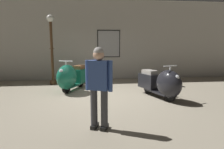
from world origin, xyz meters
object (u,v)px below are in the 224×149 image
at_px(lamppost, 52,46).
at_px(scooter_0, 71,77).
at_px(visitor_0, 99,83).
at_px(scooter_1, 162,83).

bearing_deg(lamppost, scooter_0, -55.23).
height_order(scooter_0, visitor_0, visitor_0).
bearing_deg(lamppost, scooter_1, -35.13).
xyz_separation_m(lamppost, visitor_0, (1.73, -4.54, -0.66)).
xyz_separation_m(scooter_0, scooter_1, (2.85, -1.36, -0.03)).
distance_m(lamppost, visitor_0, 4.90).
xyz_separation_m(scooter_0, lamppost, (-0.88, 1.26, 1.07)).
bearing_deg(scooter_1, lamppost, -144.39).
xyz_separation_m(scooter_1, visitor_0, (-2.00, -1.92, 0.44)).
relative_size(scooter_0, lamppost, 0.66).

